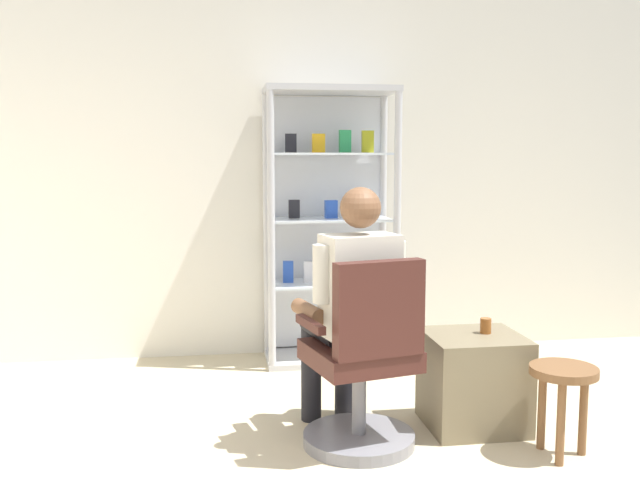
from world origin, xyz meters
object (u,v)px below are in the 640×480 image
Objects in this scene: seated_shopkeeper at (351,301)px; storage_crate at (473,381)px; tea_glass at (486,326)px; wooden_stool at (563,385)px; display_cabinet_main at (329,224)px; office_chair at (364,371)px.

seated_shopkeeper is 2.58× the size of storage_crate.
tea_glass is (0.75, 0.07, -0.17)m from seated_shopkeeper.
wooden_stool is (0.96, -0.38, -0.36)m from seated_shopkeeper.
seated_shopkeeper is at bearing -94.92° from display_cabinet_main.
office_chair is at bearing -162.64° from storage_crate.
tea_glass is 0.53m from wooden_stool.
wooden_stool is (0.84, -1.81, -0.61)m from display_cabinet_main.
display_cabinet_main is 3.80× the size of storage_crate.
seated_shopkeeper reaches higher than storage_crate.
seated_shopkeeper reaches higher than office_chair.
storage_crate is 0.30m from tea_glass.
tea_glass is 0.18× the size of wooden_stool.
office_chair is 1.92× the size of storage_crate.
office_chair reaches higher than wooden_stool.
wooden_stool is at bearing -65.25° from display_cabinet_main.
seated_shopkeeper is 0.77m from tea_glass.
office_chair is 0.74× the size of seated_shopkeeper.
office_chair is at bearing 166.32° from wooden_stool.
display_cabinet_main is at bearing 114.75° from wooden_stool.
seated_shopkeeper is 2.92× the size of wooden_stool.
display_cabinet_main is 1.56m from tea_glass.
wooden_stool is (0.92, -0.22, -0.04)m from office_chair.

